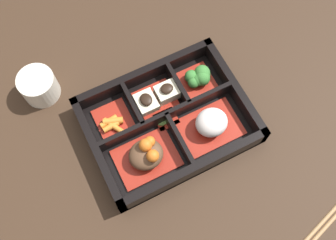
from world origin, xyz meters
TOP-DOWN VIEW (x-y plane):
  - ground_plane at (0.00, 0.00)m, footprint 3.00×3.00m
  - bento_base at (0.00, 0.00)m, footprint 0.29×0.22m
  - bento_rim at (-0.00, -0.00)m, footprint 0.29×0.22m
  - bowl_rice at (-0.07, 0.04)m, footprint 0.11×0.08m
  - bowl_stew at (0.06, 0.04)m, footprint 0.11×0.08m
  - bowl_greens at (-0.09, -0.05)m, footprint 0.06×0.07m
  - bowl_tofu at (-0.00, -0.05)m, footprint 0.08×0.07m
  - bowl_carrots at (0.09, -0.05)m, footprint 0.06×0.07m
  - bowl_pickles at (0.00, -0.01)m, footprint 0.04×0.04m
  - tea_cup at (0.19, -0.17)m, footprint 0.07×0.07m
  - chopsticks at (-0.14, 0.29)m, footprint 0.22×0.08m

SIDE VIEW (x-z plane):
  - ground_plane at x=0.00m, z-range 0.00..0.00m
  - chopsticks at x=-0.14m, z-range 0.00..0.01m
  - bento_base at x=0.00m, z-range 0.00..0.01m
  - bowl_pickles at x=0.00m, z-range 0.01..0.02m
  - bowl_carrots at x=0.09m, z-range 0.01..0.02m
  - bento_rim at x=0.00m, z-range 0.00..0.05m
  - bowl_tofu at x=0.00m, z-range 0.00..0.04m
  - bowl_greens at x=-0.09m, z-range 0.01..0.04m
  - tea_cup at x=0.19m, z-range 0.00..0.06m
  - bowl_rice at x=-0.07m, z-range 0.01..0.06m
  - bowl_stew at x=0.06m, z-range 0.00..0.06m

